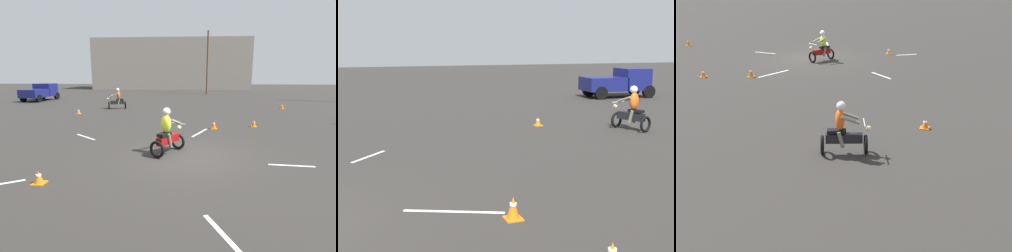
% 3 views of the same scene
% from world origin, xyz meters
% --- Properties ---
extents(motorcycle_rider_background, '(1.55, 1.04, 1.66)m').
position_xyz_m(motorcycle_rider_background, '(-5.58, 11.97, 0.73)').
color(motorcycle_rider_background, black).
rests_on(motorcycle_rider_background, ground).
extents(pickup_truck, '(2.29, 4.29, 1.73)m').
position_xyz_m(pickup_truck, '(-15.26, 17.70, 0.93)').
color(pickup_truck, black).
rests_on(pickup_truck, ground).
extents(traffic_cone_near_right, '(0.32, 0.32, 0.43)m').
position_xyz_m(traffic_cone_near_right, '(1.39, 4.66, 0.21)').
color(traffic_cone_near_right, orange).
rests_on(traffic_cone_near_right, ground).
extents(traffic_cone_mid_center, '(0.32, 0.32, 0.34)m').
position_xyz_m(traffic_cone_mid_center, '(-7.62, 9.08, 0.16)').
color(traffic_cone_mid_center, orange).
rests_on(traffic_cone_mid_center, ground).
extents(lane_stripe_ne, '(0.87, 1.83, 0.01)m').
position_xyz_m(lane_stripe_ne, '(0.63, 3.74, 0.00)').
color(lane_stripe_ne, silver).
rests_on(lane_stripe_ne, ground).
extents(lane_stripe_nw, '(1.23, 1.04, 0.01)m').
position_xyz_m(lane_stripe_nw, '(-4.54, 2.49, 0.00)').
color(lane_stripe_nw, silver).
rests_on(lane_stripe_nw, ground).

